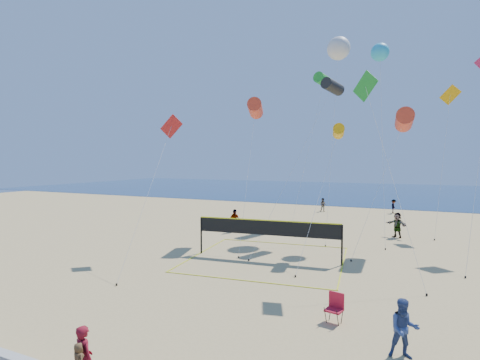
% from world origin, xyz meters
% --- Properties ---
extents(ground, '(120.00, 120.00, 0.00)m').
position_xyz_m(ground, '(0.00, 0.00, 0.00)').
color(ground, tan).
rests_on(ground, ground).
extents(ocean, '(140.00, 50.00, 0.03)m').
position_xyz_m(ocean, '(0.00, 62.00, 0.01)').
color(ocean, navy).
rests_on(ocean, ground).
extents(woman, '(0.71, 0.57, 1.68)m').
position_xyz_m(woman, '(-2.24, -2.70, 0.84)').
color(woman, maroon).
rests_on(woman, ground).
extents(toddler, '(0.44, 0.35, 0.78)m').
position_xyz_m(toddler, '(-2.14, -2.95, 0.99)').
color(toddler, brown).
rests_on(toddler, seawall).
extents(bystander_a, '(0.95, 0.81, 1.69)m').
position_xyz_m(bystander_a, '(4.69, 2.31, 0.85)').
color(bystander_a, navy).
rests_on(bystander_a, ground).
extents(far_person_0, '(0.81, 1.14, 1.80)m').
position_xyz_m(far_person_0, '(-7.75, 17.16, 0.90)').
color(far_person_0, gray).
rests_on(far_person_0, ground).
extents(far_person_1, '(1.71, 1.40, 1.83)m').
position_xyz_m(far_person_1, '(3.91, 20.28, 0.92)').
color(far_person_1, gray).
rests_on(far_person_1, ground).
extents(far_person_3, '(0.73, 0.58, 1.48)m').
position_xyz_m(far_person_3, '(-3.99, 31.82, 0.74)').
color(far_person_3, gray).
rests_on(far_person_3, ground).
extents(far_person_4, '(0.64, 1.00, 1.48)m').
position_xyz_m(far_person_4, '(3.11, 33.62, 0.74)').
color(far_person_4, gray).
rests_on(far_person_4, ground).
extents(camp_chair, '(0.64, 0.76, 1.13)m').
position_xyz_m(camp_chair, '(2.48, 3.89, 0.57)').
color(camp_chair, '#B3142A').
rests_on(camp_chair, ground).
extents(volleyball_net, '(9.25, 9.12, 2.25)m').
position_xyz_m(volleyball_net, '(-2.60, 10.72, 1.53)').
color(volleyball_net, black).
rests_on(volleyball_net, ground).
extents(kite_0, '(2.20, 7.00, 9.98)m').
position_xyz_m(kite_0, '(-5.48, 15.88, 9.33)').
color(kite_0, red).
rests_on(kite_0, ground).
extents(kite_1, '(3.64, 9.62, 11.46)m').
position_xyz_m(kite_1, '(-0.52, 18.37, 10.89)').
color(kite_1, black).
rests_on(kite_1, ground).
extents(kite_2, '(1.40, 7.00, 7.83)m').
position_xyz_m(kite_2, '(0.68, 14.23, 7.37)').
color(kite_2, '#E7A30A').
rests_on(kite_2, ground).
extents(kite_3, '(2.12, 6.41, 8.40)m').
position_xyz_m(kite_3, '(-8.38, 9.42, 7.15)').
color(kite_3, red).
rests_on(kite_3, ground).
extents(kite_4, '(3.50, 2.58, 9.96)m').
position_xyz_m(kite_4, '(2.83, 9.99, 8.61)').
color(kite_4, '#1C902A').
rests_on(kite_4, ground).
extents(kite_6, '(1.92, 7.56, 15.45)m').
position_xyz_m(kite_6, '(-0.74, 21.77, 14.54)').
color(kite_6, silver).
rests_on(kite_6, ground).
extents(kite_7, '(1.63, 5.13, 14.11)m').
position_xyz_m(kite_7, '(2.50, 20.24, 13.45)').
color(kite_7, '#28ABD8').
rests_on(kite_7, ground).
extents(kite_8, '(2.09, 7.12, 13.30)m').
position_xyz_m(kite_8, '(-2.45, 24.49, 12.65)').
color(kite_8, '#1C902A').
rests_on(kite_8, ground).
extents(kite_9, '(1.83, 4.54, 11.51)m').
position_xyz_m(kite_9, '(7.31, 24.26, 10.03)').
color(kite_9, '#E7A30A').
rests_on(kite_9, ground).
extents(kite_10, '(3.12, 5.96, 8.86)m').
position_xyz_m(kite_10, '(4.29, 16.79, 8.15)').
color(kite_10, red).
rests_on(kite_10, ground).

